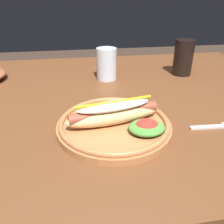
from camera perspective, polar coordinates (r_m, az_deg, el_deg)
The scene contains 5 objects.
dining_table at distance 0.77m, azimuth -3.33°, elevation -1.69°, with size 1.43×0.95×0.74m.
hot_dog_plate at distance 0.53m, azimuth 0.94°, elevation -2.41°, with size 0.27×0.27×0.08m.
fork at distance 0.61m, azimuth 25.26°, elevation -3.31°, with size 0.12×0.03×0.00m.
soda_cup at distance 0.94m, azimuth 17.58°, elevation 12.98°, with size 0.07×0.07×0.13m, color black.
water_cup at distance 0.85m, azimuth -1.39°, elevation 12.05°, with size 0.07×0.07×0.12m, color silver.
Camera 1 is at (-0.06, -0.66, 1.03)m, focal length 36.17 mm.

